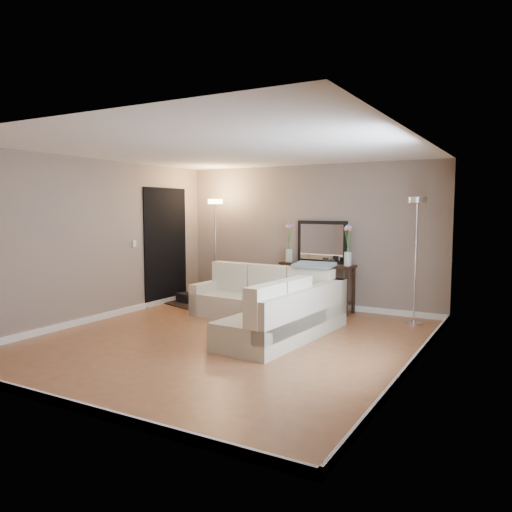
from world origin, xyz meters
The scene contains 23 objects.
floor centered at (0.00, 0.00, -0.01)m, with size 5.00×5.50×0.01m, color #9C5F38.
ceiling centered at (0.00, 0.00, 2.60)m, with size 5.00×5.50×0.01m, color white.
wall_back centered at (0.00, 2.76, 1.30)m, with size 5.00×0.02×2.60m, color gray.
wall_front centered at (0.00, -2.76, 1.30)m, with size 5.00×0.02×2.60m, color gray.
wall_left centered at (-2.51, 0.00, 1.30)m, with size 0.02×5.50×2.60m, color gray.
wall_right centered at (2.51, 0.00, 1.30)m, with size 0.02×5.50×2.60m, color gray.
baseboard_back centered at (0.00, 2.73, 0.05)m, with size 5.00×0.03×0.10m, color white.
baseboard_front centered at (0.00, -2.73, 0.05)m, with size 5.00×0.03×0.10m, color white.
baseboard_left centered at (-2.48, 0.00, 0.05)m, with size 0.03×5.50×0.10m, color white.
baseboard_right centered at (2.48, 0.00, 0.05)m, with size 0.03×5.50×0.10m, color white.
doorway centered at (-2.48, 1.70, 1.10)m, with size 0.02×1.20×2.20m, color black.
switch_plate centered at (-2.48, 0.85, 1.20)m, with size 0.02×0.08×0.12m, color white.
sectional_sofa centered at (0.16, 0.94, 0.32)m, with size 2.54×2.55×0.88m.
throw_blanket centered at (0.64, 1.52, 0.93)m, with size 0.63×0.36×0.05m, color gray.
console_table centered at (0.22, 2.47, 0.48)m, with size 1.40×0.48×0.84m.
leaning_mirror centered at (0.32, 2.64, 1.21)m, with size 0.97×0.13×0.76m.
table_decor centered at (0.30, 2.43, 0.86)m, with size 0.58×0.14×0.14m.
flower_vase_left centered at (-0.27, 2.51, 1.13)m, with size 0.16×0.14×0.72m.
flower_vase_right centered at (0.88, 2.42, 1.13)m, with size 0.16×0.14×0.72m.
floor_lamp_lit centered at (-1.72, 2.27, 1.40)m, with size 0.36×0.36×1.99m.
floor_lamp_unlit centered at (2.04, 2.22, 1.40)m, with size 0.35×0.35×1.99m.
charcoal_rug centered at (-1.94, 1.94, 0.01)m, with size 1.30×0.97×0.02m, color black.
black_bag centered at (-2.17, 1.92, 0.06)m, with size 0.37×0.26×0.24m, color black.
Camera 1 is at (3.66, -5.69, 1.81)m, focal length 35.00 mm.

